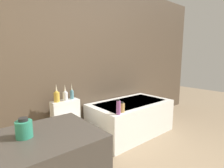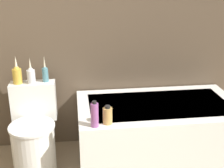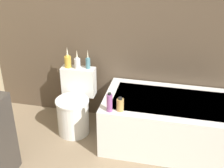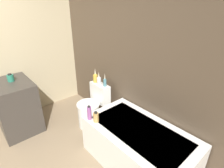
# 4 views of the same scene
# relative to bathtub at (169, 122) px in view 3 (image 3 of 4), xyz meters

# --- Properties ---
(wall_back_tiled) EXTENTS (6.40, 0.06, 2.60)m
(wall_back_tiled) POSITION_rel_bathtub_xyz_m (-0.82, 0.45, 1.02)
(wall_back_tiled) COLOR brown
(wall_back_tiled) RESTS_ON ground_plane
(bathtub) EXTENTS (1.41, 0.80, 0.56)m
(bathtub) POSITION_rel_bathtub_xyz_m (0.00, 0.00, 0.00)
(bathtub) COLOR white
(bathtub) RESTS_ON ground
(toilet) EXTENTS (0.40, 0.53, 0.72)m
(toilet) POSITION_rel_bathtub_xyz_m (-1.09, 0.04, 0.02)
(toilet) COLOR white
(toilet) RESTS_ON ground
(vase_gold) EXTENTS (0.08, 0.08, 0.25)m
(vase_gold) POSITION_rel_bathtub_xyz_m (-1.21, 0.23, 0.53)
(vase_gold) COLOR gold
(vase_gold) RESTS_ON toilet
(vase_silver) EXTENTS (0.07, 0.07, 0.23)m
(vase_silver) POSITION_rel_bathtub_xyz_m (-1.09, 0.22, 0.52)
(vase_silver) COLOR silver
(vase_silver) RESTS_ON toilet
(vase_bronze) EXTENTS (0.05, 0.05, 0.23)m
(vase_bronze) POSITION_rel_bathtub_xyz_m (-0.98, 0.25, 0.52)
(vase_bronze) COLOR teal
(vase_bronze) RESTS_ON toilet
(shampoo_bottle_tall) EXTENTS (0.06, 0.06, 0.21)m
(shampoo_bottle_tall) POSITION_rel_bathtub_xyz_m (-0.59, -0.34, 0.37)
(shampoo_bottle_tall) COLOR #8C4C8C
(shampoo_bottle_tall) RESTS_ON bathtub
(shampoo_bottle_short) EXTENTS (0.07, 0.07, 0.15)m
(shampoo_bottle_short) POSITION_rel_bathtub_xyz_m (-0.49, -0.30, 0.34)
(shampoo_bottle_short) COLOR tan
(shampoo_bottle_short) RESTS_ON bathtub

